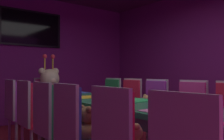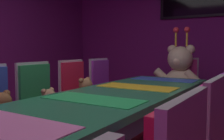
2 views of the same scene
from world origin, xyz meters
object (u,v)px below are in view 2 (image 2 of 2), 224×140
object	(u,v)px
teddy_left_2	(3,114)
teddy_right_3	(195,123)
banquet_table	(93,111)
chair_left_4	(76,93)
chair_left_3	(39,101)
chair_right_3	(217,125)
teddy_left_4	(86,94)
chair_left_5	(103,87)
teddy_left_3	(49,105)
throne_chair	(183,84)
teddy_right_5	(223,98)
teddy_right_4	(213,110)
king_teddy_bear	(180,73)

from	to	relation	value
teddy_left_2	teddy_right_3	size ratio (longest dim) A/B	1.04
banquet_table	chair_left_4	world-z (taller)	chair_left_4
chair_left_3	chair_right_3	bearing A→B (deg)	1.85
banquet_table	teddy_left_4	xyz separation A→B (m)	(-0.69, 0.83, -0.06)
chair_left_5	chair_left_4	bearing A→B (deg)	-90.35
teddy_left_3	chair_right_3	xyz separation A→B (m)	(1.52, 0.05, 0.02)
chair_left_5	teddy_right_3	size ratio (longest dim) A/B	3.01
teddy_left_2	throne_chair	size ratio (longest dim) A/B	0.35
chair_left_4	teddy_left_2	bearing A→B (deg)	-82.62
teddy_right_5	teddy_right_4	bearing A→B (deg)	90.24
teddy_left_4	chair_right_3	xyz separation A→B (m)	(1.51, -0.53, -0.00)
teddy_right_3	teddy_right_5	world-z (taller)	teddy_right_5
chair_right_3	throne_chair	world-z (taller)	same
teddy_right_4	teddy_right_5	distance (m)	0.53
teddy_left_3	chair_left_4	size ratio (longest dim) A/B	0.30
teddy_left_2	teddy_right_5	bearing A→B (deg)	49.88
chair_left_4	chair_right_3	distance (m)	1.74
banquet_table	chair_left_3	xyz separation A→B (m)	(-0.84, 0.25, -0.06)
chair_right_3	king_teddy_bear	bearing A→B (deg)	-65.74
chair_left_4	teddy_left_4	distance (m)	0.15
chair_left_5	teddy_left_4	bearing A→B (deg)	-76.09
banquet_table	chair_right_3	world-z (taller)	chair_right_3
banquet_table	teddy_left_2	distance (m)	0.75
teddy_right_3	throne_chair	size ratio (longest dim) A/B	0.33
teddy_right_3	teddy_right_5	bearing A→B (deg)	-91.03
teddy_left_3	chair_right_3	bearing A→B (deg)	2.03
chair_left_5	teddy_right_4	world-z (taller)	chair_left_5
teddy_left_2	chair_right_3	xyz separation A→B (m)	(1.52, 0.57, 0.00)
chair_left_5	teddy_right_5	distance (m)	1.53
chair_left_3	chair_left_4	size ratio (longest dim) A/B	1.00
throne_chair	chair_left_4	bearing A→B (deg)	-29.75
teddy_right_3	teddy_right_4	distance (m)	0.56
chair_left_3	teddy_left_4	bearing A→B (deg)	75.48
teddy_left_3	teddy_right_4	xyz separation A→B (m)	(1.40, 0.61, -0.01)
teddy_right_3	teddy_right_4	xyz separation A→B (m)	(0.02, 0.56, -0.02)
teddy_left_2	teddy_right_3	world-z (taller)	teddy_left_2
banquet_table	teddy_left_3	bearing A→B (deg)	160.12
teddy_left_3	chair_right_3	size ratio (longest dim) A/B	0.30
chair_left_3	teddy_right_5	xyz separation A→B (m)	(1.54, 1.14, -0.00)
teddy_left_2	chair_left_3	world-z (taller)	chair_left_3
teddy_left_3	throne_chair	distance (m)	2.17
teddy_left_4	chair_left_5	distance (m)	0.60
teddy_left_4	teddy_right_5	distance (m)	1.50
teddy_right_3	king_teddy_bear	bearing A→B (deg)	-69.65
teddy_left_3	chair_left_5	distance (m)	1.17
chair_left_3	teddy_left_4	world-z (taller)	chair_left_3
chair_left_5	teddy_right_3	xyz separation A→B (m)	(1.51, -1.10, -0.01)
chair_left_3	king_teddy_bear	distance (m)	2.06
banquet_table	teddy_left_4	size ratio (longest dim) A/B	10.15
throne_chair	chair_left_5	bearing A→B (deg)	-43.17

